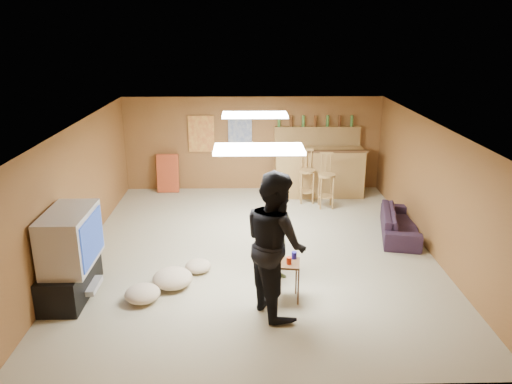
{
  "coord_description": "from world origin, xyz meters",
  "views": [
    {
      "loc": [
        -0.18,
        -7.98,
        3.73
      ],
      "look_at": [
        0.0,
        0.2,
        1.0
      ],
      "focal_mm": 35.0,
      "sensor_mm": 36.0,
      "label": 1
    }
  ],
  "objects_px": {
    "person_olive": "(277,230)",
    "tray_table": "(283,281)",
    "person_black": "(275,243)",
    "bar_counter": "(319,172)",
    "sofa": "(400,223)",
    "tv_body": "(70,238)"
  },
  "relations": [
    {
      "from": "sofa",
      "to": "person_black",
      "type": "bearing_deg",
      "value": 147.88
    },
    {
      "from": "bar_counter",
      "to": "person_black",
      "type": "bearing_deg",
      "value": -104.77
    },
    {
      "from": "tv_body",
      "to": "person_olive",
      "type": "relative_size",
      "value": 0.66
    },
    {
      "from": "person_olive",
      "to": "tray_table",
      "type": "height_order",
      "value": "person_olive"
    },
    {
      "from": "bar_counter",
      "to": "person_black",
      "type": "height_order",
      "value": "person_black"
    },
    {
      "from": "person_black",
      "to": "sofa",
      "type": "bearing_deg",
      "value": -67.16
    },
    {
      "from": "bar_counter",
      "to": "person_olive",
      "type": "relative_size",
      "value": 1.2
    },
    {
      "from": "bar_counter",
      "to": "person_black",
      "type": "relative_size",
      "value": 1.01
    },
    {
      "from": "tv_body",
      "to": "bar_counter",
      "type": "distance_m",
      "value": 6.09
    },
    {
      "from": "person_olive",
      "to": "person_black",
      "type": "height_order",
      "value": "person_black"
    },
    {
      "from": "bar_counter",
      "to": "person_olive",
      "type": "height_order",
      "value": "person_olive"
    },
    {
      "from": "person_olive",
      "to": "tray_table",
      "type": "xyz_separation_m",
      "value": [
        0.06,
        -0.56,
        -0.54
      ]
    },
    {
      "from": "bar_counter",
      "to": "person_black",
      "type": "distance_m",
      "value": 5.08
    },
    {
      "from": "bar_counter",
      "to": "sofa",
      "type": "distance_m",
      "value": 2.67
    },
    {
      "from": "person_olive",
      "to": "bar_counter",
      "type": "bearing_deg",
      "value": 3.73
    },
    {
      "from": "person_olive",
      "to": "tray_table",
      "type": "distance_m",
      "value": 0.78
    },
    {
      "from": "person_olive",
      "to": "person_black",
      "type": "xyz_separation_m",
      "value": [
        -0.07,
        -0.82,
        0.16
      ]
    },
    {
      "from": "person_black",
      "to": "bar_counter",
      "type": "bearing_deg",
      "value": -37.3
    },
    {
      "from": "person_black",
      "to": "tray_table",
      "type": "distance_m",
      "value": 0.76
    },
    {
      "from": "person_olive",
      "to": "sofa",
      "type": "bearing_deg",
      "value": -34.5
    },
    {
      "from": "bar_counter",
      "to": "person_olive",
      "type": "bearing_deg",
      "value": -106.63
    },
    {
      "from": "sofa",
      "to": "tray_table",
      "type": "bearing_deg",
      "value": 146.34
    }
  ]
}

